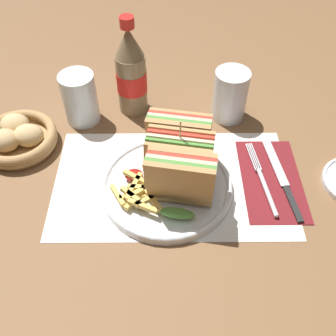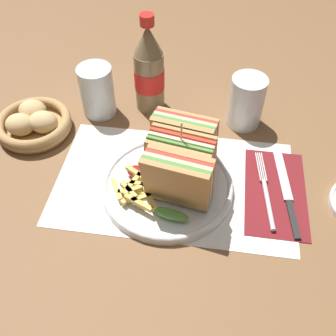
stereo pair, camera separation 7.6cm
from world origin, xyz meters
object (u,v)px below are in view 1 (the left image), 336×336
Objects in this scene: fork at (267,184)px; knife at (285,179)px; coke_bottle_near at (133,73)px; bread_basket at (20,138)px; plate_main at (168,186)px; club_sandwich at (182,161)px; glass_near at (232,98)px; glass_far at (82,98)px.

knife is (0.04, 0.02, -0.00)m from fork.
coke_bottle_near is (-0.27, 0.25, 0.09)m from fork.
bread_basket is (-0.55, 0.11, 0.02)m from knife.
plate_main is at bearing 173.62° from fork.
club_sandwich is 0.90× the size of coke_bottle_near.
knife is at bearing 3.90° from club_sandwich.
fork is 0.23m from glass_near.
club_sandwich is 0.25m from glass_near.
glass_near is at bearing 106.34° from knife.
plate_main is at bearing 177.35° from knife.
coke_bottle_near reaches higher than glass_near.
glass_near is 0.72× the size of bread_basket.
club_sandwich is at bearing -43.75° from glass_far.
fork is at bearing 0.97° from plate_main.
plate_main is at bearing -48.05° from glass_far.
coke_bottle_near is at bearing 27.52° from bread_basket.
glass_near is 1.00× the size of glass_far.
bread_basket is (-0.46, -0.10, -0.03)m from glass_near.
glass_far is at bearing 34.55° from bread_basket.
glass_far reaches higher than bread_basket.
bread_basket is (-0.34, 0.12, -0.05)m from club_sandwich.
plate_main is 0.29m from glass_far.
plate_main is 1.12× the size of coke_bottle_near.
knife is at bearing -10.82° from bread_basket.
club_sandwich is at bearing -19.22° from bread_basket.
coke_bottle_near is (-0.10, 0.25, 0.02)m from club_sandwich.
glass_far is at bearing 144.18° from fork.
plate_main is 1.25× the size of club_sandwich.
glass_near is (0.22, -0.03, -0.05)m from coke_bottle_near.
bread_basket reaches higher than fork.
glass_near is 0.34m from glass_far.
club_sandwich is 1.07× the size of fork.
plate_main reaches higher than knife.
knife is 1.80× the size of glass_far.
club_sandwich reaches higher than glass_near.
knife is 0.56m from bread_basket.
coke_bottle_near is (-0.08, 0.25, 0.09)m from plate_main.
glass_far reaches higher than plate_main.
club_sandwich reaches higher than plate_main.
bread_basket reaches higher than knife.
plate_main is 2.17× the size of glass_far.
coke_bottle_near is at bearing 112.51° from club_sandwich.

